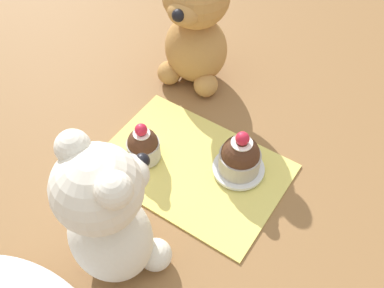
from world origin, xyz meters
name	(u,v)px	position (x,y,z in m)	size (l,w,h in m)	color
ground_plane	(192,168)	(0.00, 0.00, 0.00)	(4.00, 4.00, 0.00)	olive
knitted_placemat	(192,167)	(0.00, 0.00, 0.00)	(0.27, 0.18, 0.01)	#E0D166
teddy_bear_cream	(110,217)	(0.00, 0.17, 0.10)	(0.13, 0.12, 0.21)	silver
teddy_bear_tan	(195,24)	(0.11, -0.17, 0.11)	(0.12, 0.12, 0.22)	#B78447
cupcake_near_cream_bear	(143,145)	(0.07, 0.02, 0.03)	(0.05, 0.05, 0.07)	#B2ADA3
saucer_plate	(238,168)	(-0.06, -0.03, 0.01)	(0.08, 0.08, 0.01)	silver
cupcake_near_tan_bear	(240,156)	(-0.06, -0.03, 0.04)	(0.06, 0.06, 0.07)	#B2ADA3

